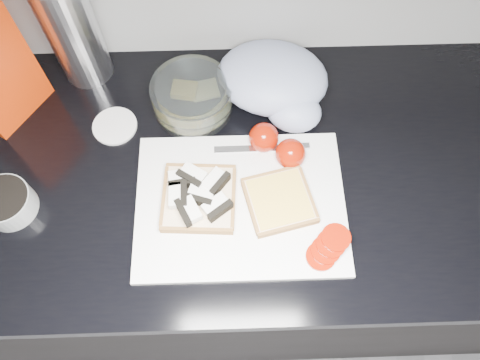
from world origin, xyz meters
name	(u,v)px	position (x,y,z in m)	size (l,w,h in m)	color
base_cabinet	(190,241)	(0.00, 1.20, 0.43)	(3.50, 0.60, 0.86)	black
countertop	(170,171)	(0.00, 1.20, 0.88)	(3.50, 0.64, 0.04)	black
cutting_board	(240,204)	(0.14, 1.11, 0.91)	(0.40, 0.30, 0.01)	white
bread_left	(198,196)	(0.06, 1.12, 0.93)	(0.15, 0.15, 0.04)	beige
bread_right	(279,201)	(0.22, 1.11, 0.92)	(0.15, 0.15, 0.02)	beige
tomato_slices	(328,247)	(0.30, 1.01, 0.92)	(0.10, 0.10, 0.02)	#931403
knife	(274,147)	(0.21, 1.23, 0.91)	(0.19, 0.02, 0.01)	silver
seed_tub	(6,202)	(-0.30, 1.12, 0.93)	(0.10, 0.10, 0.05)	#949899
tub_lid	(115,126)	(-0.11, 1.30, 0.90)	(0.09, 0.09, 0.01)	white
glass_bowl	(192,97)	(0.05, 1.34, 0.93)	(0.17, 0.17, 0.07)	silver
steel_canister	(72,30)	(-0.18, 1.45, 1.02)	(0.10, 0.10, 0.25)	silver
grocery_bag	(275,82)	(0.22, 1.36, 0.95)	(0.27, 0.25, 0.10)	#95A1B8
whole_tomatoes	(277,145)	(0.22, 1.22, 0.93)	(0.11, 0.10, 0.06)	#931403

